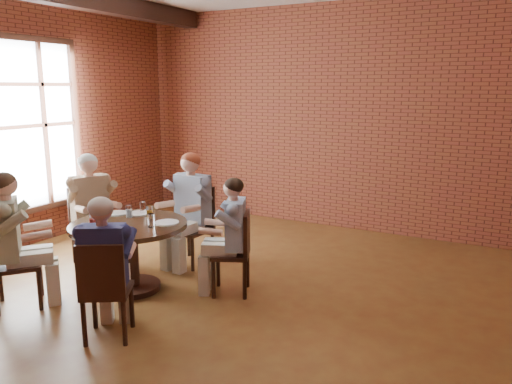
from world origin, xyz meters
The scene contains 25 objects.
floor centered at (0.00, 0.00, 0.00)m, with size 7.00×7.00×0.00m, color brown.
wall_back centered at (0.00, 3.50, 1.70)m, with size 7.00×7.00×0.00m, color brown.
window centered at (-3.18, 0.40, 1.65)m, with size 0.10×2.16×2.36m.
dining_table centered at (-0.90, 0.04, 0.53)m, with size 1.23×1.23×0.75m.
chair_a centered at (0.16, 0.51, 0.49)m, with size 0.51×0.51×0.89m.
diner_a centered at (0.09, 0.48, 0.62)m, with size 0.48×0.59×1.25m, color #3F6BA6, non-canonical shape.
chair_b centered at (-0.81, 1.11, 0.52)m, with size 0.49×0.49×0.97m.
diner_b centered at (-0.82, 1.02, 0.69)m, with size 0.56×0.69×1.38m, color gray, non-canonical shape.
chair_c centered at (-1.95, 0.48, 0.52)m, with size 0.58×0.58×0.96m.
diner_c centered at (-1.86, 0.44, 0.69)m, with size 0.55×0.68×1.37m, color brown, non-canonical shape.
chair_d centered at (-1.66, -0.88, 0.52)m, with size 0.62×0.62×0.95m.
diner_d centered at (-1.61, -0.81, 0.68)m, with size 0.55×0.67×1.36m, color tan, non-canonical shape.
chair_e centered at (-0.31, -0.92, 0.49)m, with size 0.54×0.54×0.90m.
diner_e centered at (-0.35, -0.86, 0.63)m, with size 0.49×0.60×1.27m, color #1B1F4E, non-canonical shape.
plate_a centered at (-0.54, 0.22, 0.76)m, with size 0.26×0.26×0.01m, color white.
plate_b centered at (-1.06, 0.38, 0.76)m, with size 0.26×0.26×0.01m, color white.
plate_c centered at (-1.30, 0.27, 0.76)m, with size 0.26×0.26×0.01m, color white.
plate_d centered at (-0.70, -0.39, 0.76)m, with size 0.26×0.26×0.01m, color white.
glass_a centered at (-0.59, 0.03, 0.82)m, with size 0.07×0.07×0.14m, color white.
glass_b centered at (-0.84, 0.31, 0.82)m, with size 0.07×0.07×0.14m, color white.
glass_c centered at (-1.02, 0.41, 0.82)m, with size 0.07×0.07×0.14m, color white.
glass_d centered at (-1.06, 0.22, 0.82)m, with size 0.07×0.07×0.14m, color white.
glass_e centered at (-1.21, -0.05, 0.82)m, with size 0.07×0.07×0.14m, color white.
glass_f centered at (-1.11, -0.26, 0.82)m, with size 0.07×0.07×0.14m, color white.
smartphone centered at (-0.65, -0.31, 0.75)m, with size 0.07×0.14×0.01m, color black.
Camera 1 is at (2.72, -3.81, 2.16)m, focal length 35.00 mm.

